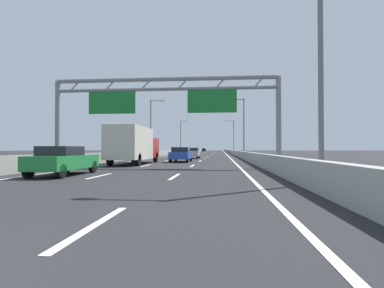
% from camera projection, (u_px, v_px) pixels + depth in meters
% --- Properties ---
extents(ground_plane, '(260.00, 260.00, 0.00)m').
position_uv_depth(ground_plane, '(209.00, 153.00, 101.40)').
color(ground_plane, '#262628').
extents(lane_dash_left_1, '(0.16, 3.00, 0.01)m').
position_uv_depth(lane_dash_left_1, '(100.00, 176.00, 14.46)').
color(lane_dash_left_1, white).
rests_on(lane_dash_left_1, ground_plane).
extents(lane_dash_left_2, '(0.16, 3.00, 0.01)m').
position_uv_depth(lane_dash_left_2, '(146.00, 166.00, 23.42)').
color(lane_dash_left_2, white).
rests_on(lane_dash_left_2, ground_plane).
extents(lane_dash_left_3, '(0.16, 3.00, 0.01)m').
position_uv_depth(lane_dash_left_3, '(167.00, 161.00, 32.38)').
color(lane_dash_left_3, white).
rests_on(lane_dash_left_3, ground_plane).
extents(lane_dash_left_4, '(0.16, 3.00, 0.01)m').
position_uv_depth(lane_dash_left_4, '(178.00, 158.00, 41.34)').
color(lane_dash_left_4, white).
rests_on(lane_dash_left_4, ground_plane).
extents(lane_dash_left_5, '(0.16, 3.00, 0.01)m').
position_uv_depth(lane_dash_left_5, '(186.00, 157.00, 50.30)').
color(lane_dash_left_5, white).
rests_on(lane_dash_left_5, ground_plane).
extents(lane_dash_left_6, '(0.16, 3.00, 0.01)m').
position_uv_depth(lane_dash_left_6, '(191.00, 155.00, 59.26)').
color(lane_dash_left_6, white).
rests_on(lane_dash_left_6, ground_plane).
extents(lane_dash_left_7, '(0.16, 3.00, 0.01)m').
position_uv_depth(lane_dash_left_7, '(195.00, 154.00, 68.22)').
color(lane_dash_left_7, white).
rests_on(lane_dash_left_7, ground_plane).
extents(lane_dash_left_8, '(0.16, 3.00, 0.01)m').
position_uv_depth(lane_dash_left_8, '(198.00, 154.00, 77.18)').
color(lane_dash_left_8, white).
rests_on(lane_dash_left_8, ground_plane).
extents(lane_dash_left_9, '(0.16, 3.00, 0.01)m').
position_uv_depth(lane_dash_left_9, '(200.00, 153.00, 86.13)').
color(lane_dash_left_9, white).
rests_on(lane_dash_left_9, ground_plane).
extents(lane_dash_left_10, '(0.16, 3.00, 0.01)m').
position_uv_depth(lane_dash_left_10, '(202.00, 153.00, 95.09)').
color(lane_dash_left_10, white).
rests_on(lane_dash_left_10, ground_plane).
extents(lane_dash_left_11, '(0.16, 3.00, 0.01)m').
position_uv_depth(lane_dash_left_11, '(204.00, 152.00, 104.05)').
color(lane_dash_left_11, white).
rests_on(lane_dash_left_11, ground_plane).
extents(lane_dash_left_12, '(0.16, 3.00, 0.01)m').
position_uv_depth(lane_dash_left_12, '(205.00, 152.00, 113.01)').
color(lane_dash_left_12, white).
rests_on(lane_dash_left_12, ground_plane).
extents(lane_dash_left_13, '(0.16, 3.00, 0.01)m').
position_uv_depth(lane_dash_left_13, '(206.00, 152.00, 121.97)').
color(lane_dash_left_13, white).
rests_on(lane_dash_left_13, ground_plane).
extents(lane_dash_left_14, '(0.16, 3.00, 0.01)m').
position_uv_depth(lane_dash_left_14, '(207.00, 152.00, 130.93)').
color(lane_dash_left_14, white).
rests_on(lane_dash_left_14, ground_plane).
extents(lane_dash_left_15, '(0.16, 3.00, 0.01)m').
position_uv_depth(lane_dash_left_15, '(208.00, 152.00, 139.89)').
color(lane_dash_left_15, white).
rests_on(lane_dash_left_15, ground_plane).
extents(lane_dash_left_16, '(0.16, 3.00, 0.01)m').
position_uv_depth(lane_dash_left_16, '(209.00, 151.00, 148.85)').
color(lane_dash_left_16, white).
rests_on(lane_dash_left_16, ground_plane).
extents(lane_dash_left_17, '(0.16, 3.00, 0.01)m').
position_uv_depth(lane_dash_left_17, '(210.00, 151.00, 157.81)').
color(lane_dash_left_17, white).
rests_on(lane_dash_left_17, ground_plane).
extents(lane_dash_right_0, '(0.16, 3.00, 0.01)m').
position_uv_depth(lane_dash_right_0, '(95.00, 225.00, 5.16)').
color(lane_dash_right_0, white).
rests_on(lane_dash_right_0, ground_plane).
extents(lane_dash_right_1, '(0.16, 3.00, 0.01)m').
position_uv_depth(lane_dash_right_1, '(175.00, 177.00, 14.12)').
color(lane_dash_right_1, white).
rests_on(lane_dash_right_1, ground_plane).
extents(lane_dash_right_2, '(0.16, 3.00, 0.01)m').
position_uv_depth(lane_dash_right_2, '(192.00, 166.00, 23.08)').
color(lane_dash_right_2, white).
rests_on(lane_dash_right_2, ground_plane).
extents(lane_dash_right_3, '(0.16, 3.00, 0.01)m').
position_uv_depth(lane_dash_right_3, '(200.00, 161.00, 32.04)').
color(lane_dash_right_3, white).
rests_on(lane_dash_right_3, ground_plane).
extents(lane_dash_right_4, '(0.16, 3.00, 0.01)m').
position_uv_depth(lane_dash_right_4, '(205.00, 158.00, 41.00)').
color(lane_dash_right_4, white).
rests_on(lane_dash_right_4, ground_plane).
extents(lane_dash_right_5, '(0.16, 3.00, 0.01)m').
position_uv_depth(lane_dash_right_5, '(208.00, 157.00, 49.96)').
color(lane_dash_right_5, white).
rests_on(lane_dash_right_5, ground_plane).
extents(lane_dash_right_6, '(0.16, 3.00, 0.01)m').
position_uv_depth(lane_dash_right_6, '(210.00, 155.00, 58.92)').
color(lane_dash_right_6, white).
rests_on(lane_dash_right_6, ground_plane).
extents(lane_dash_right_7, '(0.16, 3.00, 0.01)m').
position_uv_depth(lane_dash_right_7, '(211.00, 155.00, 67.88)').
color(lane_dash_right_7, white).
rests_on(lane_dash_right_7, ground_plane).
extents(lane_dash_right_8, '(0.16, 3.00, 0.01)m').
position_uv_depth(lane_dash_right_8, '(212.00, 154.00, 76.84)').
color(lane_dash_right_8, white).
rests_on(lane_dash_right_8, ground_plane).
extents(lane_dash_right_9, '(0.16, 3.00, 0.01)m').
position_uv_depth(lane_dash_right_9, '(213.00, 153.00, 85.80)').
color(lane_dash_right_9, white).
rests_on(lane_dash_right_9, ground_plane).
extents(lane_dash_right_10, '(0.16, 3.00, 0.01)m').
position_uv_depth(lane_dash_right_10, '(214.00, 153.00, 94.76)').
color(lane_dash_right_10, white).
rests_on(lane_dash_right_10, ground_plane).
extents(lane_dash_right_11, '(0.16, 3.00, 0.01)m').
position_uv_depth(lane_dash_right_11, '(214.00, 153.00, 103.72)').
color(lane_dash_right_11, white).
rests_on(lane_dash_right_11, ground_plane).
extents(lane_dash_right_12, '(0.16, 3.00, 0.01)m').
position_uv_depth(lane_dash_right_12, '(215.00, 152.00, 112.68)').
color(lane_dash_right_12, white).
rests_on(lane_dash_right_12, ground_plane).
extents(lane_dash_right_13, '(0.16, 3.00, 0.01)m').
position_uv_depth(lane_dash_right_13, '(215.00, 152.00, 121.63)').
color(lane_dash_right_13, white).
rests_on(lane_dash_right_13, ground_plane).
extents(lane_dash_right_14, '(0.16, 3.00, 0.01)m').
position_uv_depth(lane_dash_right_14, '(216.00, 152.00, 130.59)').
color(lane_dash_right_14, white).
rests_on(lane_dash_right_14, ground_plane).
extents(lane_dash_right_15, '(0.16, 3.00, 0.01)m').
position_uv_depth(lane_dash_right_15, '(216.00, 152.00, 139.55)').
color(lane_dash_right_15, white).
rests_on(lane_dash_right_15, ground_plane).
extents(lane_dash_right_16, '(0.16, 3.00, 0.01)m').
position_uv_depth(lane_dash_right_16, '(216.00, 151.00, 148.51)').
color(lane_dash_right_16, white).
rests_on(lane_dash_right_16, ground_plane).
extents(lane_dash_right_17, '(0.16, 3.00, 0.01)m').
position_uv_depth(lane_dash_right_17, '(216.00, 151.00, 157.47)').
color(lane_dash_right_17, white).
rests_on(lane_dash_right_17, ground_plane).
extents(edge_line_left, '(0.16, 176.00, 0.01)m').
position_uv_depth(edge_line_left, '(189.00, 153.00, 89.94)').
color(edge_line_left, white).
rests_on(edge_line_left, ground_plane).
extents(edge_line_right, '(0.16, 176.00, 0.01)m').
position_uv_depth(edge_line_right, '(225.00, 153.00, 88.96)').
color(edge_line_right, white).
rests_on(edge_line_right, ground_plane).
extents(barrier_left, '(0.45, 220.00, 0.95)m').
position_uv_depth(barrier_left, '(191.00, 151.00, 112.00)').
color(barrier_left, '#9E9E99').
rests_on(barrier_left, ground_plane).
extents(barrier_right, '(0.45, 220.00, 0.95)m').
position_uv_depth(barrier_right, '(229.00, 151.00, 110.71)').
color(barrier_right, '#9E9E99').
rests_on(barrier_right, ground_plane).
extents(sign_gantry, '(16.07, 0.36, 6.36)m').
position_uv_depth(sign_gantry, '(164.00, 99.00, 21.34)').
color(sign_gantry, gray).
rests_on(sign_gantry, ground_plane).
extents(streetlamp_right_near, '(2.58, 0.28, 9.50)m').
position_uv_depth(streetlamp_right_near, '(314.00, 41.00, 11.50)').
color(streetlamp_right_near, slate).
rests_on(streetlamp_right_near, ground_plane).
extents(streetlamp_left_mid, '(2.58, 0.28, 9.50)m').
position_uv_depth(streetlamp_left_mid, '(152.00, 124.00, 50.80)').
color(streetlamp_left_mid, slate).
rests_on(streetlamp_left_mid, ground_plane).
extents(streetlamp_right_mid, '(2.58, 0.28, 9.50)m').
position_uv_depth(streetlamp_right_mid, '(242.00, 124.00, 49.40)').
color(streetlamp_right_mid, slate).
rests_on(streetlamp_right_mid, ground_plane).
extents(streetlamp_left_far, '(2.58, 0.28, 9.50)m').
position_uv_depth(streetlamp_left_far, '(181.00, 135.00, 88.70)').
color(streetlamp_left_far, slate).
rests_on(streetlamp_left_far, ground_plane).
extents(streetlamp_right_far, '(2.58, 0.28, 9.50)m').
position_uv_depth(streetlamp_right_far, '(233.00, 134.00, 87.30)').
color(streetlamp_right_far, slate).
rests_on(streetlamp_right_far, ground_plane).
extents(silver_car, '(1.89, 4.24, 1.43)m').
position_uv_depth(silver_car, '(192.00, 153.00, 40.54)').
color(silver_car, '#A8ADB2').
rests_on(silver_car, ground_plane).
extents(orange_car, '(1.73, 4.49, 1.46)m').
position_uv_depth(orange_car, '(193.00, 151.00, 84.39)').
color(orange_car, orange).
rests_on(orange_car, ground_plane).
extents(blue_car, '(1.81, 4.65, 1.45)m').
position_uv_depth(blue_car, '(181.00, 154.00, 30.05)').
color(blue_car, '#2347AD').
rests_on(blue_car, ground_plane).
extents(black_car, '(1.73, 4.68, 1.49)m').
position_uv_depth(black_car, '(204.00, 150.00, 138.59)').
color(black_car, black).
rests_on(black_car, ground_plane).
extents(green_car, '(1.74, 4.41, 1.42)m').
position_uv_depth(green_car, '(63.00, 160.00, 14.92)').
color(green_car, '#1E7A38').
rests_on(green_car, ground_plane).
extents(box_truck, '(2.47, 8.54, 3.07)m').
position_uv_depth(box_truck, '(134.00, 144.00, 25.70)').
color(box_truck, '#B21E19').
rests_on(box_truck, ground_plane).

